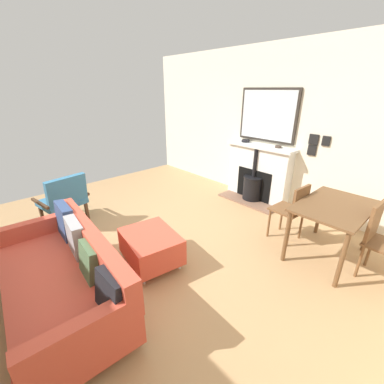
{
  "coord_description": "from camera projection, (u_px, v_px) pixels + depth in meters",
  "views": [
    {
      "loc": [
        1.33,
        2.69,
        2.05
      ],
      "look_at": [
        -0.76,
        0.41,
        0.76
      ],
      "focal_mm": 23.25,
      "sensor_mm": 36.0,
      "label": 1
    }
  ],
  "objects": [
    {
      "name": "ground_plane",
      "position": [
        132.0,
        248.0,
        3.45
      ],
      "size": [
        5.83,
        5.88,
        0.01
      ],
      "primitive_type": "cube",
      "color": "tan"
    },
    {
      "name": "wall_left",
      "position": [
        261.0,
        126.0,
        4.73
      ],
      "size": [
        0.12,
        5.88,
        2.78
      ],
      "primitive_type": "cube",
      "color": "silver",
      "rests_on": "ground"
    },
    {
      "name": "fireplace",
      "position": [
        257.0,
        176.0,
        4.82
      ],
      "size": [
        0.6,
        1.33,
        1.08
      ],
      "color": "brown",
      "rests_on": "ground"
    },
    {
      "name": "mirror_over_mantel",
      "position": [
        267.0,
        115.0,
        4.48
      ],
      "size": [
        0.04,
        1.13,
        0.93
      ],
      "color": "#2D2823"
    },
    {
      "name": "mantel_bowl_near",
      "position": [
        246.0,
        141.0,
        4.86
      ],
      "size": [
        0.16,
        0.16,
        0.05
      ],
      "color": "black",
      "rests_on": "fireplace"
    },
    {
      "name": "mantel_bowl_far",
      "position": [
        278.0,
        147.0,
        4.38
      ],
      "size": [
        0.11,
        0.11,
        0.04
      ],
      "color": "#47382D",
      "rests_on": "fireplace"
    },
    {
      "name": "sofa",
      "position": [
        65.0,
        276.0,
        2.46
      ],
      "size": [
        1.0,
        1.96,
        0.8
      ],
      "color": "#B2B2B7",
      "rests_on": "ground"
    },
    {
      "name": "ottoman",
      "position": [
        151.0,
        246.0,
        3.06
      ],
      "size": [
        0.69,
        0.81,
        0.42
      ],
      "color": "#B2B2B7",
      "rests_on": "ground"
    },
    {
      "name": "armchair_accent",
      "position": [
        64.0,
        198.0,
        3.92
      ],
      "size": [
        0.76,
        0.69,
        0.83
      ],
      "color": "#4C3321",
      "rests_on": "ground"
    },
    {
      "name": "dining_table",
      "position": [
        334.0,
        212.0,
        3.06
      ],
      "size": [
        1.1,
        0.73,
        0.74
      ],
      "color": "brown",
      "rests_on": "ground"
    },
    {
      "name": "dining_chair_near_fireplace",
      "position": [
        293.0,
        208.0,
        3.45
      ],
      "size": [
        0.43,
        0.43,
        0.86
      ],
      "color": "brown",
      "rests_on": "ground"
    },
    {
      "name": "dining_chair_by_back_wall",
      "position": [
        379.0,
        236.0,
        2.76
      ],
      "size": [
        0.42,
        0.42,
        0.9
      ],
      "color": "brown",
      "rests_on": "ground"
    },
    {
      "name": "photo_gallery_row",
      "position": [
        316.0,
        144.0,
        4.0
      ],
      "size": [
        0.02,
        0.33,
        0.34
      ],
      "color": "black"
    }
  ]
}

